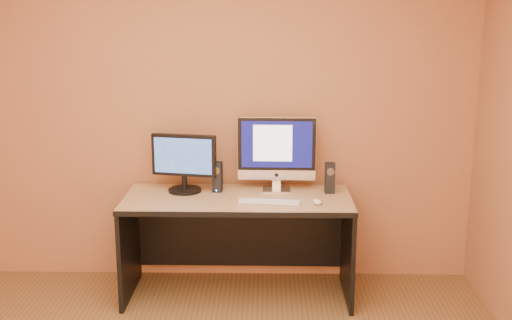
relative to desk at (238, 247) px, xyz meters
name	(u,v)px	position (x,y,z in m)	size (l,w,h in m)	color
walls	(172,183)	(-0.22, -1.60, 0.92)	(4.00, 4.00, 2.60)	#97633D
desk	(238,247)	(0.00, 0.00, 0.00)	(1.62, 0.71, 0.75)	#A68053
imac	(277,154)	(0.28, 0.19, 0.65)	(0.58, 0.21, 0.56)	silver
second_monitor	(184,163)	(-0.40, 0.14, 0.59)	(0.49, 0.24, 0.43)	black
speaker_left	(217,177)	(-0.16, 0.15, 0.49)	(0.07, 0.07, 0.22)	black
speaker_right	(330,178)	(0.67, 0.13, 0.49)	(0.07, 0.07, 0.22)	black
keyboard	(269,202)	(0.22, -0.14, 0.38)	(0.44, 0.12, 0.02)	silver
mouse	(317,201)	(0.56, -0.15, 0.39)	(0.06, 0.10, 0.04)	white
cable_a	(280,186)	(0.31, 0.28, 0.38)	(0.01, 0.01, 0.22)	black
cable_b	(271,186)	(0.24, 0.30, 0.38)	(0.01, 0.01, 0.18)	black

